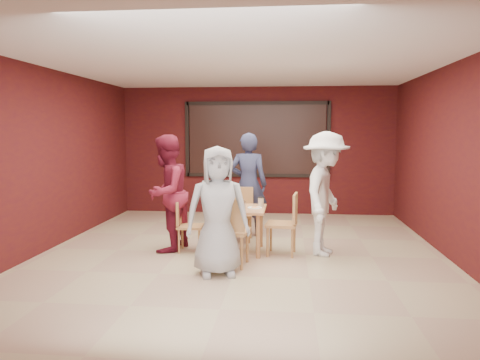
# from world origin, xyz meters

# --- Properties ---
(floor) EXTENTS (7.00, 7.00, 0.00)m
(floor) POSITION_xyz_m (0.00, 0.00, 0.00)
(floor) COLOR #C2B187
(floor) RESTS_ON ground
(window_blinds) EXTENTS (3.00, 0.02, 1.50)m
(window_blinds) POSITION_xyz_m (0.00, 3.45, 1.65)
(window_blinds) COLOR black
(dining_table) EXTENTS (0.86, 0.86, 0.83)m
(dining_table) POSITION_xyz_m (-0.08, 0.09, 0.60)
(dining_table) COLOR #C07E4F
(dining_table) RESTS_ON floor
(chair_front) EXTENTS (0.51, 0.51, 0.95)m
(chair_front) POSITION_xyz_m (-0.09, -0.72, 0.54)
(chair_front) COLOR #A26B3F
(chair_front) RESTS_ON floor
(chair_back) EXTENTS (0.43, 0.43, 0.88)m
(chair_back) POSITION_xyz_m (-0.11, 0.90, 0.50)
(chair_back) COLOR #A26B3F
(chair_back) RESTS_ON floor
(chair_left) EXTENTS (0.40, 0.40, 0.78)m
(chair_left) POSITION_xyz_m (-0.85, 0.04, 0.44)
(chair_left) COLOR #A26B3F
(chair_left) RESTS_ON floor
(chair_right) EXTENTS (0.49, 0.49, 0.92)m
(chair_right) POSITION_xyz_m (0.68, -0.01, 0.52)
(chair_right) COLOR #A26B3F
(chair_right) RESTS_ON floor
(diner_front) EXTENTS (0.91, 0.71, 1.65)m
(diner_front) POSITION_xyz_m (-0.20, -1.07, 0.82)
(diner_front) COLOR #A8A8A8
(diner_front) RESTS_ON floor
(diner_back) EXTENTS (0.70, 0.49, 1.81)m
(diner_back) POSITION_xyz_m (-0.00, 1.26, 0.90)
(diner_back) COLOR #2B2F4D
(diner_back) RESTS_ON floor
(diner_left) EXTENTS (0.85, 0.99, 1.78)m
(diner_left) POSITION_xyz_m (-1.16, 0.07, 0.89)
(diner_left) COLOR maroon
(diner_left) RESTS_ON floor
(diner_right) EXTENTS (0.97, 1.32, 1.83)m
(diner_right) POSITION_xyz_m (1.24, 0.06, 0.91)
(diner_right) COLOR white
(diner_right) RESTS_ON floor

